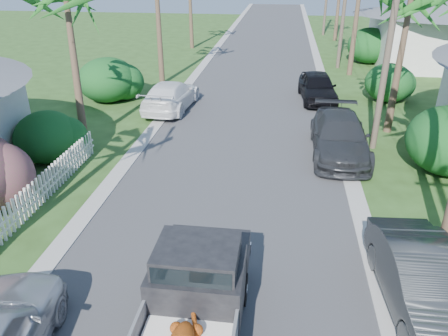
# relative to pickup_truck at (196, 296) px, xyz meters

# --- Properties ---
(road) EXTENTS (8.00, 100.00, 0.02)m
(road) POSITION_rel_pickup_truck_xyz_m (-0.07, 22.99, -1.00)
(road) COLOR #38383A
(road) RESTS_ON ground
(curb_left) EXTENTS (0.60, 100.00, 0.06)m
(curb_left) POSITION_rel_pickup_truck_xyz_m (-4.37, 22.99, -0.98)
(curb_left) COLOR #A5A39E
(curb_left) RESTS_ON ground
(curb_right) EXTENTS (0.60, 100.00, 0.06)m
(curb_right) POSITION_rel_pickup_truck_xyz_m (4.23, 22.99, -0.98)
(curb_right) COLOR #A5A39E
(curb_right) RESTS_ON ground
(pickup_truck) EXTENTS (1.98, 5.12, 2.06)m
(pickup_truck) POSITION_rel_pickup_truck_xyz_m (0.00, 0.00, 0.00)
(pickup_truck) COLOR black
(pickup_truck) RESTS_ON ground
(parked_car_rn) EXTENTS (1.89, 4.59, 1.48)m
(parked_car_rn) POSITION_rel_pickup_truck_xyz_m (4.93, 1.39, -0.27)
(parked_car_rn) COLOR #2A2D2F
(parked_car_rn) RESTS_ON ground
(parked_car_rm) EXTENTS (2.25, 5.42, 1.57)m
(parked_car_rm) POSITION_rel_pickup_truck_xyz_m (3.98, 10.10, -0.23)
(parked_car_rm) COLOR #2D2F32
(parked_car_rm) RESTS_ON ground
(parked_car_rf) EXTENTS (2.22, 4.69, 1.55)m
(parked_car_rf) POSITION_rel_pickup_truck_xyz_m (3.53, 17.57, -0.24)
(parked_car_rf) COLOR black
(parked_car_rf) RESTS_ON ground
(parked_car_lf) EXTENTS (2.41, 5.24, 1.48)m
(parked_car_lf) POSITION_rel_pickup_truck_xyz_m (-4.22, 14.95, -0.27)
(parked_car_lf) COLOR white
(parked_car_lf) RESTS_ON ground
(shrub_l_c) EXTENTS (2.40, 2.64, 2.00)m
(shrub_l_c) POSITION_rel_pickup_truck_xyz_m (-7.47, 7.99, -0.01)
(shrub_l_c) COLOR #14461C
(shrub_l_c) RESTS_ON ground
(shrub_l_d) EXTENTS (3.20, 3.52, 2.40)m
(shrub_l_d) POSITION_rel_pickup_truck_xyz_m (-8.07, 15.99, 0.19)
(shrub_l_d) COLOR #14461C
(shrub_l_d) RESTS_ON ground
(shrub_r_c) EXTENTS (2.60, 2.86, 2.10)m
(shrub_r_c) POSITION_rel_pickup_truck_xyz_m (7.43, 17.99, 0.04)
(shrub_r_c) COLOR #14461C
(shrub_r_c) RESTS_ON ground
(shrub_r_d) EXTENTS (3.20, 3.52, 2.60)m
(shrub_r_d) POSITION_rel_pickup_truck_xyz_m (7.93, 27.99, 0.29)
(shrub_r_d) COLOR #14461C
(shrub_r_d) RESTS_ON ground
(picket_fence) EXTENTS (0.10, 11.00, 1.00)m
(picket_fence) POSITION_rel_pickup_truck_xyz_m (-6.07, 3.49, -0.51)
(picket_fence) COLOR white
(picket_fence) RESTS_ON ground
(house_right_far) EXTENTS (9.00, 8.00, 4.60)m
(house_right_far) POSITION_rel_pickup_truck_xyz_m (12.93, 27.99, 1.11)
(house_right_far) COLOR silver
(house_right_far) RESTS_ON ground
(utility_pole_b) EXTENTS (1.60, 0.26, 9.00)m
(utility_pole_b) POSITION_rel_pickup_truck_xyz_m (5.53, 10.99, 3.59)
(utility_pole_b) COLOR brown
(utility_pole_b) RESTS_ON ground
(utility_pole_c) EXTENTS (1.60, 0.26, 9.00)m
(utility_pole_c) POSITION_rel_pickup_truck_xyz_m (5.53, 25.99, 3.59)
(utility_pole_c) COLOR brown
(utility_pole_c) RESTS_ON ground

